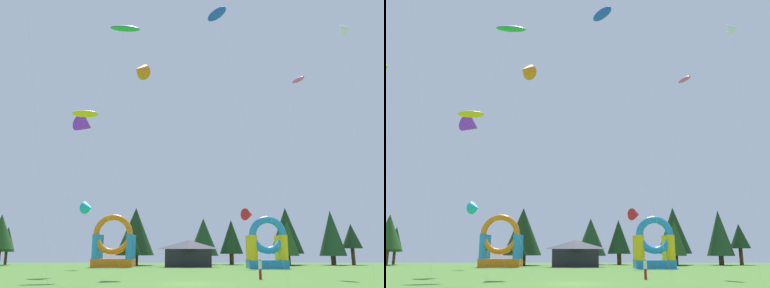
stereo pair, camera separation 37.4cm
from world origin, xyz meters
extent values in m
plane|color=#47752D|center=(0.00, 0.00, 0.00)|extent=(120.00, 120.00, 0.00)
ellipsoid|color=blue|center=(2.54, 6.64, 25.33)|extent=(2.49, 2.85, 0.99)
cylinder|color=silver|center=(4.77, 3.58, 12.66)|extent=(4.46, 6.12, 25.33)
ellipsoid|color=green|center=(-7.17, 9.64, 25.51)|extent=(3.41, 1.51, 1.32)
cylinder|color=silver|center=(-10.67, 9.83, 12.75)|extent=(7.01, 0.39, 25.51)
cylinder|color=silver|center=(-24.94, 23.30, 13.94)|extent=(8.15, 2.78, 27.88)
ellipsoid|color=yellow|center=(-10.16, 7.10, 14.97)|extent=(2.66, 1.76, 0.94)
cylinder|color=silver|center=(-7.04, 8.19, 7.49)|extent=(6.25, 2.20, 14.98)
ellipsoid|color=#EA599E|center=(12.24, 14.12, 21.38)|extent=(1.55, 2.47, 0.80)
cylinder|color=silver|center=(10.85, 18.51, 10.69)|extent=(2.79, 8.80, 21.39)
cylinder|color=silver|center=(-11.12, -3.27, 13.43)|extent=(2.77, 4.72, 26.87)
cone|color=orange|center=(-6.02, 13.77, 22.45)|extent=(2.49, 2.54, 2.09)
cylinder|color=silver|center=(-8.06, 14.73, 11.22)|extent=(4.09, 1.93, 22.45)
cone|color=purple|center=(-12.06, 14.23, 16.04)|extent=(2.92, 2.94, 2.33)
cylinder|color=silver|center=(-9.35, 12.43, 8.02)|extent=(5.43, 3.61, 16.04)
cone|color=white|center=(18.15, 13.56, 27.49)|extent=(1.72, 1.76, 1.46)
cylinder|color=silver|center=(17.06, 10.53, 13.75)|extent=(2.19, 6.06, 27.49)
cone|color=#19B7CC|center=(-13.89, 24.91, 7.82)|extent=(2.32, 2.33, 1.79)
cylinder|color=silver|center=(-14.55, 24.12, 3.91)|extent=(1.34, 1.61, 7.82)
cone|color=red|center=(7.67, 27.40, 7.15)|extent=(2.21, 2.23, 1.67)
cylinder|color=silver|center=(8.30, 26.66, 3.58)|extent=(1.28, 1.50, 7.15)
cylinder|color=#B21E26|center=(5.72, 4.94, 0.41)|extent=(0.17, 0.17, 0.81)
cylinder|color=#B21E26|center=(5.60, 4.84, 0.41)|extent=(0.17, 0.17, 0.81)
cylinder|color=silver|center=(5.66, 4.89, 1.13)|extent=(0.40, 0.40, 0.64)
sphere|color=#D8AD84|center=(5.66, 4.89, 1.56)|extent=(0.22, 0.22, 0.22)
cube|color=#268CD8|center=(10.24, 29.49, 0.54)|extent=(5.36, 4.43, 1.07)
cylinder|color=yellow|center=(8.17, 27.89, 2.75)|extent=(1.24, 1.24, 3.36)
cylinder|color=yellow|center=(12.30, 27.89, 2.75)|extent=(1.24, 1.24, 3.36)
cylinder|color=yellow|center=(8.17, 31.08, 2.75)|extent=(1.24, 1.24, 3.36)
cylinder|color=yellow|center=(12.30, 31.08, 2.75)|extent=(1.24, 1.24, 3.36)
torus|color=#268CD8|center=(10.24, 27.89, 4.43)|extent=(5.12, 0.99, 5.12)
cube|color=orange|center=(-11.87, 33.76, 0.59)|extent=(6.07, 3.86, 1.19)
cylinder|color=#268CD8|center=(-14.36, 32.37, 2.94)|extent=(1.08, 1.08, 3.52)
cylinder|color=#268CD8|center=(-9.37, 32.37, 2.94)|extent=(1.08, 1.08, 3.52)
cylinder|color=#268CD8|center=(-14.36, 35.15, 2.94)|extent=(1.08, 1.08, 3.52)
cylinder|color=#268CD8|center=(-9.37, 35.15, 2.94)|extent=(1.08, 1.08, 3.52)
torus|color=orange|center=(-11.87, 32.37, 4.70)|extent=(5.85, 0.87, 5.85)
cube|color=black|center=(-0.71, 33.62, 1.29)|extent=(6.75, 4.03, 2.59)
pyramid|color=#3F3F47|center=(-0.71, 33.62, 3.25)|extent=(6.75, 4.03, 1.33)
cylinder|color=#4C331E|center=(-33.46, 45.97, 1.10)|extent=(0.49, 0.49, 2.19)
cone|color=#1E4221|center=(-33.46, 45.97, 4.41)|extent=(2.75, 2.75, 4.44)
cone|color=#234C1E|center=(-32.34, 40.38, 5.46)|extent=(4.79, 4.79, 5.73)
cylinder|color=#4C331E|center=(-9.71, 40.64, 0.81)|extent=(1.15, 1.15, 1.62)
cone|color=#193819|center=(-9.71, 40.64, 5.51)|extent=(6.37, 6.37, 7.78)
cylinder|color=#4C331E|center=(1.73, 45.46, 0.75)|extent=(0.95, 0.95, 1.51)
cone|color=#1E4221|center=(1.73, 45.46, 4.77)|extent=(5.28, 5.28, 6.51)
cylinder|color=#4C331E|center=(6.70, 45.74, 0.92)|extent=(0.75, 0.75, 1.84)
cone|color=#193819|center=(6.70, 45.74, 4.81)|extent=(4.16, 4.16, 5.93)
cylinder|color=#4C331E|center=(15.57, 40.33, 0.78)|extent=(0.64, 0.64, 1.55)
cone|color=#234C1E|center=(15.57, 40.33, 4.44)|extent=(3.57, 3.57, 5.77)
cylinder|color=#4C331E|center=(16.22, 44.32, 0.94)|extent=(1.06, 1.06, 1.87)
cone|color=#193819|center=(16.22, 44.32, 5.84)|extent=(5.87, 5.87, 7.92)
cylinder|color=#4C331E|center=(23.84, 43.33, 0.76)|extent=(0.83, 0.83, 1.51)
cone|color=#1E4221|center=(23.84, 43.33, 5.36)|extent=(4.59, 4.59, 7.69)
cylinder|color=#4C331E|center=(27.45, 43.93, 1.39)|extent=(0.63, 0.63, 2.77)
cone|color=#193819|center=(27.45, 43.93, 4.86)|extent=(3.49, 3.49, 4.17)
camera|label=1|loc=(0.41, -30.94, 2.16)|focal=39.28mm
camera|label=2|loc=(0.79, -30.93, 2.16)|focal=39.28mm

